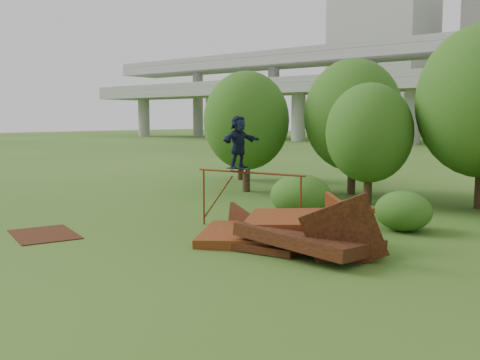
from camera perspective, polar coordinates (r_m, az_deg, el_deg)
The scene contains 13 objects.
ground at distance 14.46m, azimuth -2.53°, elevation -7.25°, with size 240.00×240.00×0.00m, color #2D5116.
scrap_pile at distance 14.47m, azimuth 5.33°, elevation -5.73°, with size 5.73×3.74×2.12m.
grind_rail at distance 16.41m, azimuth 1.01°, elevation -0.62°, with size 3.81×0.44×1.84m.
skateboard at distance 16.57m, azimuth -0.15°, elevation 1.22°, with size 0.81×0.29×0.08m.
skater at distance 16.52m, azimuth -0.15°, elevation 4.08°, with size 1.51×0.48×1.63m, color black.
flat_plate at distance 17.06m, azimuth -20.15°, elevation -5.46°, with size 2.38×1.70×0.03m, color #3B1B0C.
tree_0 at distance 25.21m, azimuth 0.68°, elevation 6.33°, with size 4.02×4.02×5.67m.
tree_1 at distance 24.89m, azimuth 11.96°, elevation 6.76°, with size 4.42×4.42×6.15m.
tree_2 at distance 21.99m, azimuth 13.62°, elevation 4.89°, with size 3.46×3.46×4.88m.
tree_6 at distance 30.12m, azimuth 0.07°, elevation 5.58°, with size 3.58×3.58×5.01m.
shrub_left at distance 18.93m, azimuth 6.48°, elevation -1.66°, with size 2.19×2.02×1.52m, color #194111.
shrub_right at distance 17.22m, azimuth 17.02°, elevation -3.18°, with size 1.76×1.61×1.24m, color #194111.
building_left at distance 116.49m, azimuth 15.08°, elevation 13.25°, with size 18.00×16.00×35.00m, color #9E9E99.
Camera 1 is at (9.31, -10.52, 3.45)m, focal length 40.00 mm.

